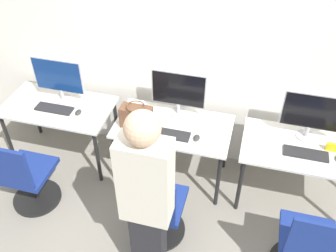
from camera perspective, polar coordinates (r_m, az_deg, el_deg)
name	(u,v)px	position (r m, az deg, el deg)	size (l,w,h in m)	color
ground_plane	(165,197)	(3.94, -0.49, -10.73)	(20.00, 20.00, 0.00)	gray
wall_back	(185,40)	(3.62, 2.67, 12.95)	(12.00, 0.05, 2.80)	silver
desk_left	(59,112)	(4.11, -16.28, 2.10)	(1.14, 0.64, 0.71)	silver
monitor_left	(58,78)	(4.00, -16.39, 7.02)	(0.54, 0.18, 0.48)	#B2B2B7
keyboard_left	(54,109)	(4.02, -16.95, 2.55)	(0.39, 0.13, 0.02)	#262628
mouse_left	(78,112)	(3.89, -13.51, 2.05)	(0.06, 0.09, 0.03)	#333333
office_chair_left	(27,179)	(3.86, -20.75, -7.54)	(0.48, 0.48, 0.89)	black
desk_center	(173,132)	(3.70, 0.77, -0.88)	(1.14, 0.64, 0.71)	silver
monitor_center	(178,92)	(3.64, 1.61, 5.24)	(0.54, 0.18, 0.48)	#B2B2B7
keyboard_center	(169,134)	(3.54, 0.21, -1.23)	(0.39, 0.13, 0.02)	#262628
mouse_center	(197,138)	(3.50, 4.39, -1.80)	(0.06, 0.09, 0.03)	#333333
office_chair_center	(158,211)	(3.38, -1.59, -12.80)	(0.48, 0.48, 0.89)	black
person_center	(146,200)	(2.68, -3.30, -11.25)	(0.36, 0.23, 1.74)	#232328
desk_right	(303,155)	(3.68, 19.91, -4.13)	(1.14, 0.64, 0.71)	silver
monitor_right	(312,114)	(3.60, 21.10, 1.67)	(0.54, 0.18, 0.48)	#B2B2B7
keyboard_right	(306,154)	(3.56, 20.25, -3.96)	(0.39, 0.13, 0.02)	#262628
office_chair_right	(306,248)	(3.36, 20.25, -17.02)	(0.48, 0.48, 0.89)	black
handbag	(136,117)	(3.58, -4.88, 1.44)	(0.30, 0.18, 0.25)	brown
placard_right	(335,148)	(3.68, 24.13, -3.03)	(0.16, 0.03, 0.08)	yellow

